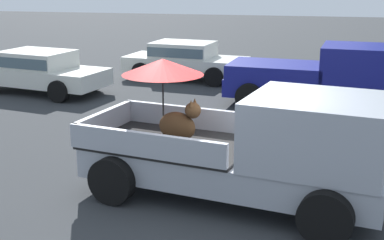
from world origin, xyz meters
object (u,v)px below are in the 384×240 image
at_px(pickup_truck_red, 320,77).
at_px(parked_sedan_far, 39,69).
at_px(pickup_truck_main, 256,146).
at_px(parked_sedan_near, 185,59).

bearing_deg(pickup_truck_red, parked_sedan_far, -174.97).
bearing_deg(pickup_truck_red, pickup_truck_main, -93.14).
bearing_deg(pickup_truck_main, pickup_truck_red, 92.58).
relative_size(pickup_truck_main, parked_sedan_near, 1.18).
xyz_separation_m(pickup_truck_main, parked_sedan_far, (-7.54, 7.13, -0.24)).
xyz_separation_m(pickup_truck_red, parked_sedan_far, (-8.67, 0.16, -0.13)).
xyz_separation_m(parked_sedan_near, parked_sedan_far, (-4.03, -3.11, 0.00)).
bearing_deg(parked_sedan_near, parked_sedan_far, -134.11).
bearing_deg(parked_sedan_near, pickup_truck_main, -62.81).
distance_m(pickup_truck_main, parked_sedan_near, 10.82).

